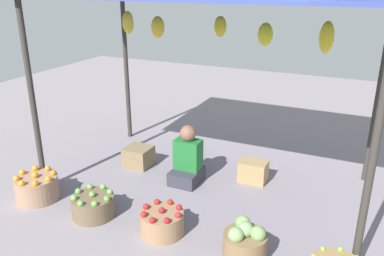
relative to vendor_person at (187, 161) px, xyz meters
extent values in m
plane|color=gray|center=(0.27, 0.05, -0.30)|extent=(14.00, 14.00, 0.00)
cylinder|color=#38332D|center=(-1.58, -0.94, 0.87)|extent=(0.07, 0.07, 2.33)
cylinder|color=#38332D|center=(2.13, -0.94, 0.87)|extent=(0.07, 0.07, 2.33)
cylinder|color=#38332D|center=(-1.58, 1.04, 0.87)|extent=(0.07, 0.07, 2.33)
cylinder|color=#38332D|center=(2.13, 1.04, 0.87)|extent=(0.07, 0.07, 2.33)
ellipsoid|color=yellow|center=(-1.04, 0.35, 1.68)|extent=(0.15, 0.15, 0.30)
ellipsoid|color=yellow|center=(-0.41, 0.04, 1.68)|extent=(0.16, 0.16, 0.26)
ellipsoid|color=yellow|center=(0.25, 0.43, 1.68)|extent=(0.15, 0.15, 0.25)
ellipsoid|color=yellow|center=(0.95, -0.08, 1.68)|extent=(0.16, 0.16, 0.24)
ellipsoid|color=yellow|center=(1.56, -0.03, 1.68)|extent=(0.14, 0.14, 0.32)
cube|color=#373641|center=(0.00, -0.03, -0.21)|extent=(0.36, 0.44, 0.18)
cube|color=#21702F|center=(0.00, 0.02, 0.08)|extent=(0.34, 0.22, 0.40)
sphere|color=brown|center=(0.00, 0.02, 0.38)|extent=(0.21, 0.21, 0.21)
cylinder|color=#9F7A5F|center=(-1.46, -1.18, -0.15)|extent=(0.51, 0.51, 0.29)
sphere|color=orange|center=(-1.46, -1.18, 0.02)|extent=(0.08, 0.08, 0.08)
sphere|color=orange|center=(-1.25, -1.18, 0.02)|extent=(0.08, 0.08, 0.08)
sphere|color=orange|center=(-1.31, -1.03, 0.02)|extent=(0.08, 0.08, 0.08)
sphere|color=orange|center=(-1.46, -0.97, 0.02)|extent=(0.08, 0.08, 0.08)
sphere|color=orange|center=(-1.61, -1.03, 0.02)|extent=(0.08, 0.08, 0.08)
sphere|color=orange|center=(-1.67, -1.18, 0.02)|extent=(0.08, 0.08, 0.08)
sphere|color=orange|center=(-1.61, -1.32, 0.02)|extent=(0.08, 0.08, 0.08)
sphere|color=orange|center=(-1.46, -1.38, 0.02)|extent=(0.08, 0.08, 0.08)
sphere|color=orange|center=(-1.31, -1.32, 0.02)|extent=(0.08, 0.08, 0.08)
cylinder|color=brown|center=(-0.61, -1.19, -0.18)|extent=(0.48, 0.48, 0.24)
sphere|color=#73A942|center=(-0.61, -1.19, -0.03)|extent=(0.07, 0.07, 0.07)
sphere|color=#68AF41|center=(-0.41, -1.19, -0.03)|extent=(0.07, 0.07, 0.07)
sphere|color=#71AE4C|center=(-0.47, -1.05, -0.03)|extent=(0.07, 0.07, 0.07)
sphere|color=#6DBA4F|center=(-0.61, -0.99, -0.03)|extent=(0.07, 0.07, 0.07)
sphere|color=#63AE3D|center=(-0.75, -1.05, -0.03)|extent=(0.07, 0.07, 0.07)
sphere|color=#6FB44D|center=(-0.81, -1.19, -0.03)|extent=(0.07, 0.07, 0.07)
sphere|color=#71B24A|center=(-0.75, -1.33, -0.03)|extent=(0.07, 0.07, 0.07)
sphere|color=#6AAC49|center=(-0.61, -1.38, -0.03)|extent=(0.07, 0.07, 0.07)
sphere|color=#73B442|center=(-0.47, -1.33, -0.03)|extent=(0.07, 0.07, 0.07)
cylinder|color=#9B7653|center=(0.25, -1.15, -0.18)|extent=(0.46, 0.46, 0.25)
sphere|color=#B21C29|center=(0.25, -1.15, -0.03)|extent=(0.07, 0.07, 0.07)
sphere|color=#B0272A|center=(0.44, -1.15, -0.03)|extent=(0.07, 0.07, 0.07)
sphere|color=#AD2122|center=(0.39, -1.02, -0.03)|extent=(0.07, 0.07, 0.07)
sphere|color=red|center=(0.25, -0.96, -0.03)|extent=(0.07, 0.07, 0.07)
sphere|color=red|center=(0.12, -1.02, -0.03)|extent=(0.07, 0.07, 0.07)
sphere|color=red|center=(0.06, -1.15, -0.03)|extent=(0.07, 0.07, 0.07)
sphere|color=#AA231A|center=(0.12, -1.28, -0.03)|extent=(0.07, 0.07, 0.07)
sphere|color=#AC1C1E|center=(0.25, -1.34, -0.03)|extent=(0.07, 0.07, 0.07)
sphere|color=#AC1827|center=(0.39, -1.28, -0.03)|extent=(0.07, 0.07, 0.07)
cylinder|color=olive|center=(1.16, -1.16, -0.17)|extent=(0.42, 0.42, 0.26)
sphere|color=#82AD6E|center=(1.16, -1.16, 0.02)|extent=(0.15, 0.15, 0.15)
sphere|color=#78A15C|center=(1.28, -1.16, 0.01)|extent=(0.15, 0.15, 0.15)
sphere|color=#7DAC5C|center=(1.10, -1.06, 0.01)|extent=(0.15, 0.15, 0.15)
sphere|color=#83A763|center=(1.10, -1.27, 0.01)|extent=(0.15, 0.15, 0.15)
sphere|color=#93CF39|center=(2.00, -1.03, -0.03)|extent=(0.04, 0.04, 0.04)
sphere|color=#92C73D|center=(1.86, -1.09, -0.03)|extent=(0.04, 0.04, 0.04)
cube|color=olive|center=(-0.84, 0.13, -0.16)|extent=(0.36, 0.34, 0.28)
cube|color=tan|center=(0.79, 0.37, -0.16)|extent=(0.36, 0.26, 0.28)
camera|label=1|loc=(2.03, -4.23, 2.22)|focal=37.06mm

